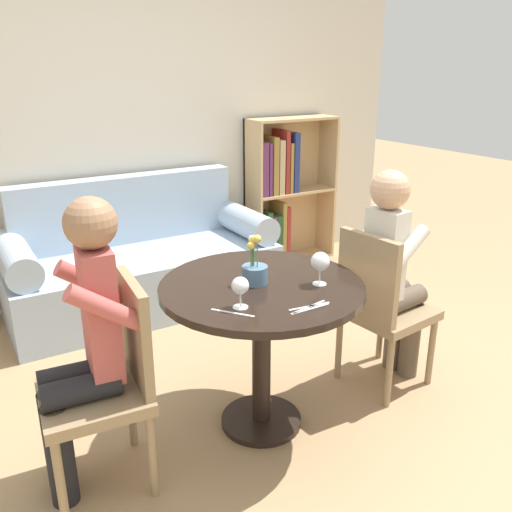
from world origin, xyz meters
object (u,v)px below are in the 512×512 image
object	(u,v)px
person_right	(392,274)
wine_glass_left	(240,287)
chair_left	(111,377)
person_left	(83,345)
bookshelf_right	(280,195)
chair_right	(380,304)
flower_vase	(255,269)
couch	(141,265)
wine_glass_right	(320,263)

from	to	relation	value
person_right	wine_glass_left	world-z (taller)	person_right
chair_left	person_right	world-z (taller)	person_right
person_left	wine_glass_left	size ratio (longest dim) A/B	9.23
bookshelf_right	wine_glass_left	distance (m)	2.64
chair_right	bookshelf_right	bearing A→B (deg)	-24.89
bookshelf_right	chair_left	size ratio (longest dim) A/B	1.41
chair_left	wine_glass_left	bearing A→B (deg)	76.18
flower_vase	chair_right	bearing A→B (deg)	-4.65
couch	wine_glass_right	distance (m)	1.90
wine_glass_left	flower_vase	size ratio (longest dim) A/B	0.58
wine_glass_left	flower_vase	distance (m)	0.27
bookshelf_right	flower_vase	distance (m)	2.37
person_right	wine_glass_left	distance (m)	1.05
person_left	wine_glass_left	bearing A→B (deg)	77.62
wine_glass_right	bookshelf_right	bearing A→B (deg)	60.66
person_left	chair_left	bearing A→B (deg)	86.40
wine_glass_right	chair_left	bearing A→B (deg)	171.06
couch	wine_glass_left	distance (m)	1.92
couch	chair_right	world-z (taller)	couch
chair_right	flower_vase	bearing A→B (deg)	79.11
couch	flower_vase	distance (m)	1.72
person_left	flower_vase	world-z (taller)	person_left
couch	person_right	xyz separation A→B (m)	(0.81, -1.68, 0.33)
chair_right	couch	bearing A→B (deg)	16.76
chair_right	chair_left	bearing A→B (deg)	82.08
person_left	couch	bearing A→B (deg)	159.14
bookshelf_right	wine_glass_right	xyz separation A→B (m)	(-1.16, -2.07, 0.24)
bookshelf_right	person_right	world-z (taller)	bookshelf_right
couch	chair_left	xyz separation A→B (m)	(-0.72, -1.66, 0.18)
chair_left	person_left	bearing A→B (deg)	-93.60
bookshelf_right	wine_glass_left	bearing A→B (deg)	-127.22
person_left	wine_glass_right	size ratio (longest dim) A/B	8.09
couch	chair_left	world-z (taller)	couch
couch	bookshelf_right	xyz separation A→B (m)	(1.38, 0.26, 0.31)
chair_left	chair_right	world-z (taller)	same
chair_left	wine_glass_right	xyz separation A→B (m)	(0.94, -0.15, 0.36)
person_left	flower_vase	distance (m)	0.80
person_right	flower_vase	xyz separation A→B (m)	(-0.83, 0.04, 0.18)
chair_right	flower_vase	world-z (taller)	flower_vase
chair_right	person_right	distance (m)	0.17
chair_right	wine_glass_right	bearing A→B (deg)	95.73
bookshelf_right	person_left	bearing A→B (deg)	-139.03
person_left	person_right	size ratio (longest dim) A/B	1.03
couch	chair_right	size ratio (longest dim) A/B	2.10
wine_glass_right	flower_vase	distance (m)	0.30
wine_glass_left	chair_left	bearing A→B (deg)	160.81
couch	chair_right	bearing A→B (deg)	-67.00
wine_glass_right	couch	bearing A→B (deg)	97.01
chair_left	person_left	distance (m)	0.19
couch	bookshelf_right	world-z (taller)	bookshelf_right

